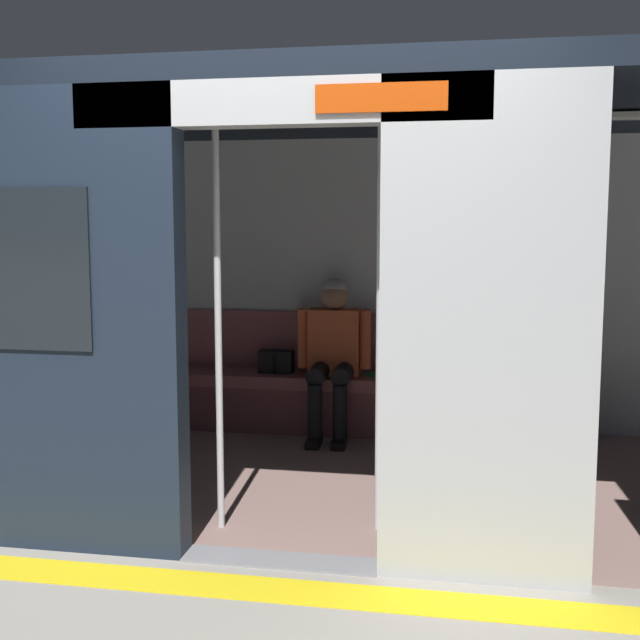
{
  "coord_description": "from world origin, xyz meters",
  "views": [
    {
      "loc": [
        -0.86,
        3.61,
        1.61
      ],
      "look_at": [
        0.06,
        -1.34,
        0.99
      ],
      "focal_mm": 46.15,
      "sensor_mm": 36.0,
      "label": 1
    }
  ],
  "objects_px": {
    "bench_seat": "(353,390)",
    "grab_pole_door": "(218,320)",
    "grab_pole_far": "(380,321)",
    "book": "(381,373)",
    "handbag": "(276,361)",
    "train_car": "(318,228)",
    "person_seated": "(333,347)"
  },
  "relations": [
    {
      "from": "handbag",
      "to": "grab_pole_door",
      "type": "distance_m",
      "value": 2.15
    },
    {
      "from": "bench_seat",
      "to": "grab_pole_door",
      "type": "distance_m",
      "value": 2.19
    },
    {
      "from": "person_seated",
      "to": "handbag",
      "type": "height_order",
      "value": "person_seated"
    },
    {
      "from": "train_car",
      "to": "person_seated",
      "type": "distance_m",
      "value": 1.39
    },
    {
      "from": "bench_seat",
      "to": "grab_pole_far",
      "type": "bearing_deg",
      "value": 102.09
    },
    {
      "from": "person_seated",
      "to": "book",
      "type": "distance_m",
      "value": 0.42
    },
    {
      "from": "bench_seat",
      "to": "book",
      "type": "distance_m",
      "value": 0.24
    },
    {
      "from": "bench_seat",
      "to": "person_seated",
      "type": "distance_m",
      "value": 0.36
    },
    {
      "from": "person_seated",
      "to": "grab_pole_far",
      "type": "bearing_deg",
      "value": 106.55
    },
    {
      "from": "bench_seat",
      "to": "person_seated",
      "type": "relative_size",
      "value": 2.87
    },
    {
      "from": "train_car",
      "to": "handbag",
      "type": "bearing_deg",
      "value": -64.97
    },
    {
      "from": "train_car",
      "to": "bench_seat",
      "type": "distance_m",
      "value": 1.65
    },
    {
      "from": "train_car",
      "to": "grab_pole_far",
      "type": "distance_m",
      "value": 1.02
    },
    {
      "from": "bench_seat",
      "to": "grab_pole_far",
      "type": "xyz_separation_m",
      "value": [
        -0.41,
        1.9,
        0.76
      ]
    },
    {
      "from": "book",
      "to": "bench_seat",
      "type": "bearing_deg",
      "value": 51.32
    },
    {
      "from": "person_seated",
      "to": "grab_pole_door",
      "type": "bearing_deg",
      "value": 82.31
    },
    {
      "from": "grab_pole_door",
      "to": "grab_pole_far",
      "type": "relative_size",
      "value": 1.0
    },
    {
      "from": "bench_seat",
      "to": "person_seated",
      "type": "height_order",
      "value": "person_seated"
    },
    {
      "from": "person_seated",
      "to": "book",
      "type": "xyz_separation_m",
      "value": [
        -0.34,
        -0.14,
        -0.21
      ]
    },
    {
      "from": "train_car",
      "to": "grab_pole_door",
      "type": "relative_size",
      "value": 2.92
    },
    {
      "from": "grab_pole_door",
      "to": "grab_pole_far",
      "type": "height_order",
      "value": "same"
    },
    {
      "from": "bench_seat",
      "to": "grab_pole_far",
      "type": "height_order",
      "value": "grab_pole_far"
    },
    {
      "from": "train_car",
      "to": "grab_pole_door",
      "type": "xyz_separation_m",
      "value": [
        0.35,
        0.9,
        -0.45
      ]
    },
    {
      "from": "book",
      "to": "handbag",
      "type": "bearing_deg",
      "value": 30.71
    },
    {
      "from": "handbag",
      "to": "grab_pole_door",
      "type": "bearing_deg",
      "value": 95.39
    },
    {
      "from": "handbag",
      "to": "bench_seat",
      "type": "bearing_deg",
      "value": 175.26
    },
    {
      "from": "book",
      "to": "grab_pole_far",
      "type": "distance_m",
      "value": 2.09
    },
    {
      "from": "train_car",
      "to": "bench_seat",
      "type": "relative_size",
      "value": 1.92
    },
    {
      "from": "person_seated",
      "to": "grab_pole_door",
      "type": "distance_m",
      "value": 2.03
    },
    {
      "from": "person_seated",
      "to": "handbag",
      "type": "xyz_separation_m",
      "value": [
        0.46,
        -0.1,
        -0.14
      ]
    },
    {
      "from": "book",
      "to": "grab_pole_door",
      "type": "bearing_deg",
      "value": 102.13
    },
    {
      "from": "bench_seat",
      "to": "handbag",
      "type": "height_order",
      "value": "handbag"
    }
  ]
}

